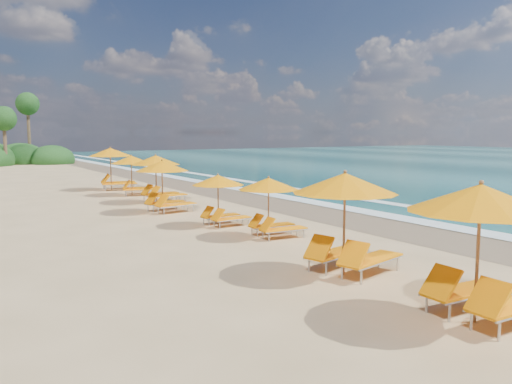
{
  "coord_description": "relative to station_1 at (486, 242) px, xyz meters",
  "views": [
    {
      "loc": [
        -10.86,
        -17.08,
        3.55
      ],
      "look_at": [
        0.0,
        0.0,
        1.2
      ],
      "focal_mm": 36.11,
      "sensor_mm": 36.0,
      "label": 1
    }
  ],
  "objects": [
    {
      "name": "station_1",
      "position": [
        0.0,
        0.0,
        0.0
      ],
      "size": [
        2.98,
        2.77,
        2.69
      ],
      "rotation": [
        0.0,
        0.0,
        -0.05
      ],
      "color": "olive",
      "rests_on": "ground"
    },
    {
      "name": "station_2",
      "position": [
        0.11,
        3.82,
        -0.03
      ],
      "size": [
        3.23,
        3.11,
        2.64
      ],
      "rotation": [
        0.0,
        0.0,
        0.23
      ],
      "color": "olive",
      "rests_on": "ground"
    },
    {
      "name": "station_5",
      "position": [
        0.18,
        15.75,
        -0.18
      ],
      "size": [
        2.79,
        2.64,
        2.37
      ],
      "rotation": [
        0.0,
        0.0,
        0.14
      ],
      "color": "olive",
      "rests_on": "ground"
    },
    {
      "name": "station_6",
      "position": [
        1.17,
        18.98,
        -0.12
      ],
      "size": [
        2.72,
        2.53,
        2.47
      ],
      "rotation": [
        0.0,
        0.0,
        0.04
      ],
      "color": "olive",
      "rests_on": "ground"
    },
    {
      "name": "station_4",
      "position": [
        0.65,
        11.45,
        -0.38
      ],
      "size": [
        2.25,
        2.1,
        2.01
      ],
      "rotation": [
        0.0,
        0.0,
        0.06
      ],
      "color": "olive",
      "rests_on": "ground"
    },
    {
      "name": "surf_foam",
      "position": [
        8.89,
        11.43,
        -1.48
      ],
      "size": [
        4.0,
        160.0,
        0.01
      ],
      "color": "white",
      "rests_on": "ground"
    },
    {
      "name": "station_3",
      "position": [
        1.07,
        8.62,
        -0.33
      ],
      "size": [
        2.38,
        2.24,
        2.09
      ],
      "rotation": [
        0.0,
        0.0,
        -0.09
      ],
      "color": "olive",
      "rests_on": "ground"
    },
    {
      "name": "ground",
      "position": [
        2.19,
        11.43,
        -1.51
      ],
      "size": [
        160.0,
        160.0,
        0.0
      ],
      "primitive_type": "plane",
      "color": "tan",
      "rests_on": "ground"
    },
    {
      "name": "station_7",
      "position": [
        1.14,
        22.61,
        -0.21
      ],
      "size": [
        2.91,
        2.83,
        2.31
      ],
      "rotation": [
        0.0,
        0.0,
        -0.29
      ],
      "color": "olive",
      "rests_on": "ground"
    },
    {
      "name": "wet_sand",
      "position": [
        6.19,
        11.43,
        -1.5
      ],
      "size": [
        4.0,
        160.0,
        0.01
      ],
      "primitive_type": "cube",
      "color": "#7E684B",
      "rests_on": "ground"
    },
    {
      "name": "station_8",
      "position": [
        1.0,
        25.99,
        -0.01
      ],
      "size": [
        3.25,
        3.13,
        2.67
      ],
      "rotation": [
        0.0,
        0.0,
        -0.21
      ],
      "color": "olive",
      "rests_on": "ground"
    }
  ]
}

